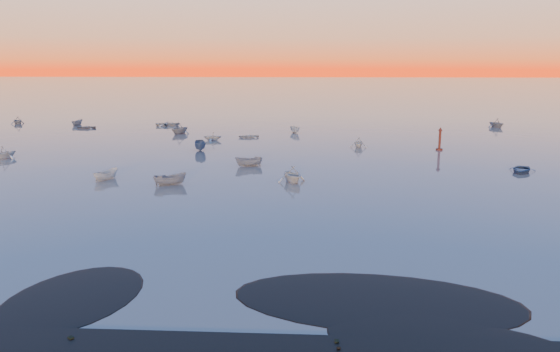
{
  "coord_description": "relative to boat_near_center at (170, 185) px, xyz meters",
  "views": [
    {
      "loc": [
        3.65,
        -26.48,
        12.63
      ],
      "look_at": [
        0.64,
        28.0,
        1.05
      ],
      "focal_mm": 35.0,
      "sensor_mm": 36.0,
      "label": 1
    }
  ],
  "objects": [
    {
      "name": "boat_near_center",
      "position": [
        0.0,
        0.0,
        0.0
      ],
      "size": [
        2.7,
        3.73,
        1.19
      ],
      "primitive_type": "imported",
      "rotation": [
        0.0,
        0.0,
        1.98
      ],
      "color": "slate",
      "rests_on": "ground"
    },
    {
      "name": "moored_fleet",
      "position": [
        10.76,
        25.08,
        0.0
      ],
      "size": [
        124.0,
        58.0,
        1.2
      ],
      "primitive_type": null,
      "color": "silver",
      "rests_on": "ground"
    },
    {
      "name": "mud_lobes",
      "position": [
        10.76,
        -28.92,
        0.01
      ],
      "size": [
        140.0,
        6.0,
        0.07
      ],
      "primitive_type": null,
      "color": "black",
      "rests_on": "ground"
    },
    {
      "name": "channel_marker",
      "position": [
        33.04,
        24.29,
        1.35
      ],
      "size": [
        0.96,
        0.96,
        3.42
      ],
      "color": "#4B1910",
      "rests_on": "ground"
    },
    {
      "name": "ground",
      "position": [
        10.76,
        72.08,
        0.0
      ],
      "size": [
        600.0,
        600.0,
        0.0
      ],
      "primitive_type": "plane",
      "color": "#665C55",
      "rests_on": "ground"
    },
    {
      "name": "boat_near_right",
      "position": [
        12.6,
        2.04,
        0.0
      ],
      "size": [
        4.22,
        3.2,
        1.35
      ],
      "primitive_type": "imported",
      "rotation": [
        0.0,
        0.0,
        3.58
      ],
      "color": "silver",
      "rests_on": "ground"
    }
  ]
}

